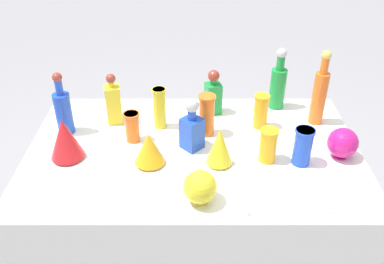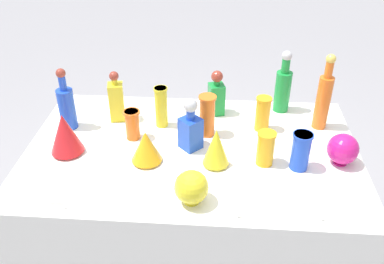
{
  "view_description": "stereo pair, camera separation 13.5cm",
  "coord_description": "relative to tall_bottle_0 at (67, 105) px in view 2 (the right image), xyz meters",
  "views": [
    {
      "loc": [
        -0.01,
        -1.77,
        2.0
      ],
      "look_at": [
        0.0,
        0.0,
        0.86
      ],
      "focal_mm": 40.0,
      "sensor_mm": 36.0,
      "label": 1
    },
    {
      "loc": [
        0.13,
        -1.76,
        2.0
      ],
      "look_at": [
        0.0,
        0.0,
        0.86
      ],
      "focal_mm": 40.0,
      "sensor_mm": 36.0,
      "label": 2
    }
  ],
  "objects": [
    {
      "name": "ground_plane",
      "position": [
        0.68,
        -0.16,
        -0.89
      ],
      "size": [
        40.0,
        40.0,
        0.0
      ],
      "primitive_type": "plane",
      "color": "gray"
    },
    {
      "name": "fluted_vase_1",
      "position": [
        0.47,
        -0.28,
        -0.05
      ],
      "size": [
        0.15,
        0.15,
        0.17
      ],
      "color": "orange",
      "rests_on": "display_table"
    },
    {
      "name": "fluted_vase_0",
      "position": [
        0.06,
        -0.23,
        -0.02
      ],
      "size": [
        0.16,
        0.16,
        0.22
      ],
      "color": "red",
      "rests_on": "display_table"
    },
    {
      "name": "price_tag_center",
      "position": [
        0.15,
        -0.64,
        -0.12
      ],
      "size": [
        0.06,
        0.02,
        0.04
      ],
      "primitive_type": "cube",
      "rotation": [
        -0.21,
        0.0,
        0.05
      ],
      "color": "white",
      "rests_on": "display_table"
    },
    {
      "name": "square_decanter_2",
      "position": [
        0.24,
        0.1,
        -0.01
      ],
      "size": [
        0.09,
        0.09,
        0.29
      ],
      "color": "yellow",
      "rests_on": "display_table"
    },
    {
      "name": "fluted_vase_2",
      "position": [
        0.8,
        -0.28,
        -0.03
      ],
      "size": [
        0.13,
        0.13,
        0.2
      ],
      "color": "yellow",
      "rests_on": "display_table"
    },
    {
      "name": "round_bowl_0",
      "position": [
        1.4,
        -0.23,
        -0.05
      ],
      "size": [
        0.15,
        0.15,
        0.16
      ],
      "color": "#C61972",
      "rests_on": "display_table"
    },
    {
      "name": "slender_vase_3",
      "position": [
        1.04,
        0.05,
        -0.03
      ],
      "size": [
        0.08,
        0.08,
        0.19
      ],
      "color": "orange",
      "rests_on": "display_table"
    },
    {
      "name": "slender_vase_4",
      "position": [
        0.37,
        -0.08,
        -0.05
      ],
      "size": [
        0.09,
        0.09,
        0.16
      ],
      "color": "orange",
      "rests_on": "display_table"
    },
    {
      "name": "price_tag_right",
      "position": [
        0.87,
        -0.63,
        -0.11
      ],
      "size": [
        0.06,
        0.02,
        0.04
      ],
      "primitive_type": "cube",
      "rotation": [
        -0.21,
        0.0,
        -0.14
      ],
      "color": "white",
      "rests_on": "display_table"
    },
    {
      "name": "slender_vase_5",
      "position": [
        1.19,
        -0.28,
        -0.03
      ],
      "size": [
        0.1,
        0.1,
        0.19
      ],
      "color": "blue",
      "rests_on": "display_table"
    },
    {
      "name": "tall_bottle_0",
      "position": [
        0.0,
        0.0,
        0.0
      ],
      "size": [
        0.09,
        0.09,
        0.35
      ],
      "color": "blue",
      "rests_on": "display_table"
    },
    {
      "name": "slender_vase_0",
      "position": [
        0.75,
        -0.02,
        -0.01
      ],
      "size": [
        0.09,
        0.09,
        0.23
      ],
      "color": "orange",
      "rests_on": "display_table"
    },
    {
      "name": "tall_bottle_1",
      "position": [
        1.35,
        0.1,
        0.04
      ],
      "size": [
        0.08,
        0.08,
        0.42
      ],
      "color": "orange",
      "rests_on": "display_table"
    },
    {
      "name": "square_decanter_0",
      "position": [
        0.79,
        0.21,
        -0.02
      ],
      "size": [
        0.1,
        0.1,
        0.26
      ],
      "color": "#198C38",
      "rests_on": "display_table"
    },
    {
      "name": "square_decanter_1",
      "position": [
        0.67,
        -0.15,
        -0.02
      ],
      "size": [
        0.13,
        0.13,
        0.28
      ],
      "color": "blue",
      "rests_on": "display_table"
    },
    {
      "name": "display_table",
      "position": [
        0.68,
        -0.2,
        -0.19
      ],
      "size": [
        1.67,
        1.06,
        0.76
      ],
      "color": "white",
      "rests_on": "ground"
    },
    {
      "name": "slender_vase_1",
      "position": [
        1.03,
        -0.26,
        -0.04
      ],
      "size": [
        0.09,
        0.09,
        0.17
      ],
      "color": "orange",
      "rests_on": "display_table"
    },
    {
      "name": "slender_vase_2",
      "position": [
        0.5,
        0.05,
        -0.01
      ],
      "size": [
        0.07,
        0.07,
        0.23
      ],
      "color": "yellow",
      "rests_on": "display_table"
    },
    {
      "name": "tall_bottle_2",
      "position": [
        1.16,
        0.27,
        0.01
      ],
      "size": [
        0.09,
        0.09,
        0.36
      ],
      "color": "#198C38",
      "rests_on": "display_table"
    },
    {
      "name": "price_tag_left",
      "position": [
        1.22,
        -0.62,
        -0.12
      ],
      "size": [
        0.05,
        0.02,
        0.04
      ],
      "primitive_type": "cube",
      "rotation": [
        -0.21,
        0.0,
        -0.2
      ],
      "color": "white",
      "rests_on": "display_table"
    },
    {
      "name": "round_bowl_1",
      "position": [
        0.7,
        -0.55,
        -0.05
      ],
      "size": [
        0.15,
        0.15,
        0.15
      ],
      "color": "yellow",
      "rests_on": "display_table"
    }
  ]
}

